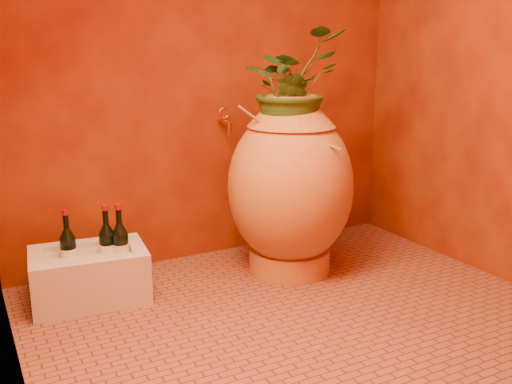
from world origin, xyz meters
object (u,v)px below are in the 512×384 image
wine_bottle_c (68,251)px  wine_bottle_a (108,247)px  amphora (290,186)px  stone_basin (90,276)px  wine_bottle_b (121,247)px  wall_tap (225,120)px

wine_bottle_c → wine_bottle_a: bearing=-10.8°
amphora → wine_bottle_a: amphora is taller
amphora → stone_basin: 1.18m
wine_bottle_b → wine_bottle_c: 0.26m
wine_bottle_b → wine_bottle_c: bearing=164.0°
wine_bottle_b → amphora: bearing=-6.6°
stone_basin → wine_bottle_c: (-0.09, 0.03, 0.14)m
wine_bottle_a → wine_bottle_c: 0.19m
stone_basin → wall_tap: wall_tap is taller
amphora → wine_bottle_a: size_ratio=2.93×
stone_basin → wine_bottle_a: bearing=-0.6°
stone_basin → wall_tap: (0.90, 0.26, 0.72)m
stone_basin → wine_bottle_c: bearing=158.3°
stone_basin → wine_bottle_b: wine_bottle_b is taller
amphora → wine_bottle_a: bearing=171.9°
wine_bottle_c → amphora: bearing=-8.6°
wine_bottle_a → wall_tap: 1.02m
wine_bottle_a → wine_bottle_b: bearing=-30.6°
wine_bottle_a → amphora: bearing=-8.1°
wall_tap → stone_basin: bearing=-163.8°
wine_bottle_a → wall_tap: (0.80, 0.26, 0.58)m
amphora → wine_bottle_b: size_ratio=2.89×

